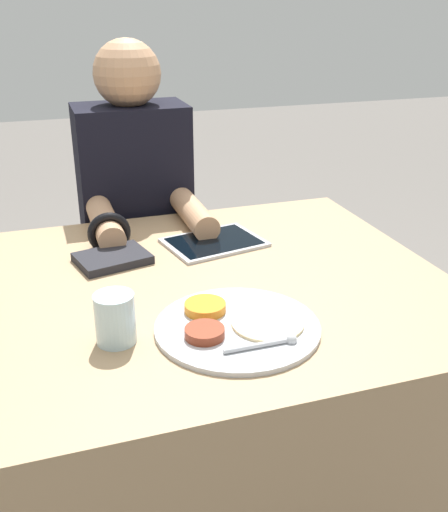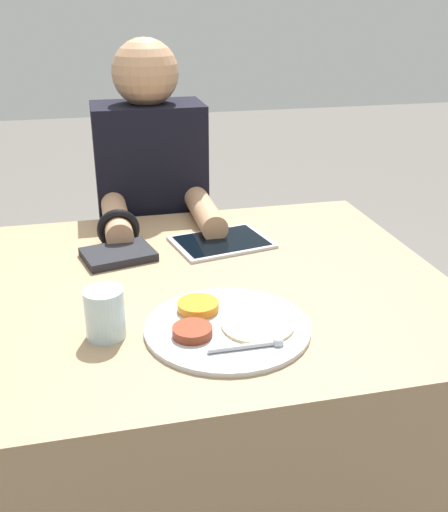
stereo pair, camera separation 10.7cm
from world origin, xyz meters
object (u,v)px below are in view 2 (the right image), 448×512
object	(u,v)px
tablet_device	(222,242)
drinking_glass	(105,313)
thali_tray	(225,326)
red_notebook	(118,255)
person_diner	(154,245)

from	to	relation	value
tablet_device	drinking_glass	distance (m)	0.50
thali_tray	drinking_glass	xyz separation A→B (m)	(-0.22, 0.03, 0.04)
red_notebook	drinking_glass	world-z (taller)	drinking_glass
red_notebook	tablet_device	distance (m)	0.27
red_notebook	thali_tray	bearing A→B (deg)	-65.72
thali_tray	drinking_glass	world-z (taller)	drinking_glass
red_notebook	person_diner	world-z (taller)	person_diner
red_notebook	tablet_device	world-z (taller)	red_notebook
red_notebook	person_diner	bearing A→B (deg)	72.18
thali_tray	drinking_glass	size ratio (longest dim) A/B	3.32
drinking_glass	red_notebook	bearing A→B (deg)	82.67
drinking_glass	thali_tray	bearing A→B (deg)	-7.32
red_notebook	drinking_glass	distance (m)	0.37
tablet_device	drinking_glass	bearing A→B (deg)	-128.34
thali_tray	red_notebook	xyz separation A→B (m)	(-0.18, 0.39, 0.00)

